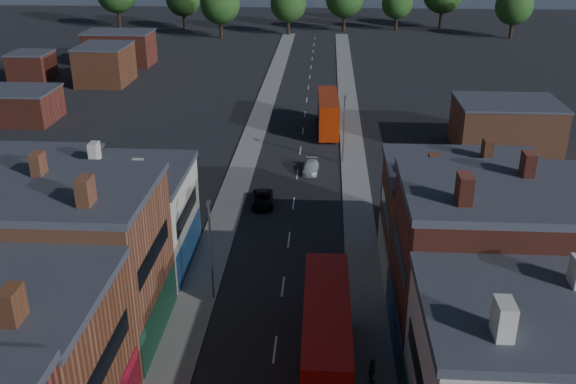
# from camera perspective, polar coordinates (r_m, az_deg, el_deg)

# --- Properties ---
(pavement_west) EXTENTS (3.00, 200.00, 0.12)m
(pavement_west) POSITION_cam_1_polar(r_m,az_deg,el_deg) (67.71, -4.91, -0.14)
(pavement_west) COLOR gray
(pavement_west) RESTS_ON ground
(pavement_east) EXTENTS (3.00, 200.00, 0.12)m
(pavement_east) POSITION_cam_1_polar(r_m,az_deg,el_deg) (67.12, 6.14, -0.41)
(pavement_east) COLOR gray
(pavement_east) RESTS_ON ground
(lamp_post_2) EXTENTS (0.25, 0.70, 8.12)m
(lamp_post_2) POSITION_cam_1_polar(r_m,az_deg,el_deg) (47.72, -6.90, -4.61)
(lamp_post_2) COLOR slate
(lamp_post_2) RESTS_ON ground
(lamp_post_3) EXTENTS (0.25, 0.70, 8.12)m
(lamp_post_3) POSITION_cam_1_polar(r_m,az_deg,el_deg) (74.82, 5.00, 5.96)
(lamp_post_3) COLOR slate
(lamp_post_3) RESTS_ON ground
(bus_1) EXTENTS (3.26, 12.54, 5.40)m
(bus_1) POSITION_cam_1_polar(r_m,az_deg,el_deg) (40.77, 3.41, -12.79)
(bus_1) COLOR red
(bus_1) RESTS_ON ground
(bus_2) EXTENTS (3.20, 11.54, 4.95)m
(bus_2) POSITION_cam_1_polar(r_m,az_deg,el_deg) (86.77, 3.58, 7.05)
(bus_2) COLOR #9C2306
(bus_2) RESTS_ON ground
(car_2) EXTENTS (2.56, 4.80, 1.28)m
(car_2) POSITION_cam_1_polar(r_m,az_deg,el_deg) (64.73, -2.28, -0.65)
(car_2) COLOR black
(car_2) RESTS_ON ground
(car_3) EXTENTS (1.89, 4.21, 1.20)m
(car_3) POSITION_cam_1_polar(r_m,az_deg,el_deg) (73.16, 2.03, 2.22)
(car_3) COLOR silver
(car_3) RESTS_ON ground
(ped_3) EXTENTS (0.74, 1.13, 1.77)m
(ped_3) POSITION_cam_1_polar(r_m,az_deg,el_deg) (41.54, 7.49, -15.52)
(ped_3) COLOR #504B44
(ped_3) RESTS_ON pavement_east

